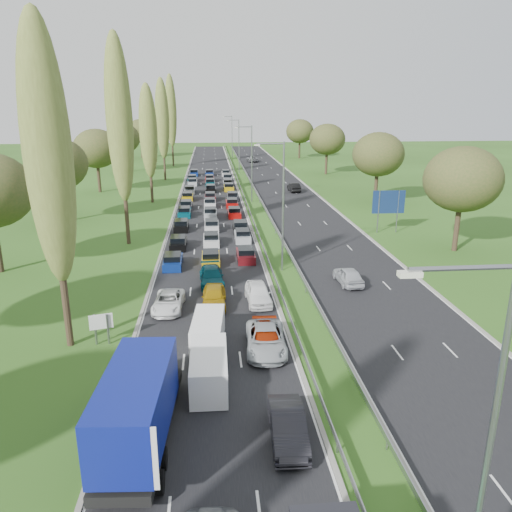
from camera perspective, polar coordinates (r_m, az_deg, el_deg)
name	(u,v)px	position (r m, az deg, el deg)	size (l,w,h in m)	color
ground	(251,200)	(83.26, -0.60, 6.47)	(260.00, 260.00, 0.00)	#294A17
near_carriageway	(210,198)	(85.46, -5.28, 6.67)	(10.50, 215.00, 0.04)	black
far_carriageway	(289,196)	(86.49, 3.76, 6.83)	(10.50, 215.00, 0.04)	black
central_reservation	(250,194)	(85.62, -0.73, 7.13)	(2.36, 215.00, 0.32)	gray
lamp_columns	(252,164)	(80.40, -0.49, 10.42)	(0.18, 140.18, 12.00)	gray
poplar_row	(138,126)	(70.47, -13.31, 14.27)	(2.80, 127.80, 22.44)	#2D2116
woodland_left	(49,167)	(67.68, -22.62, 9.34)	(8.00, 166.00, 11.10)	#2D2116
woodland_right	(398,160)	(73.45, 15.88, 10.49)	(8.00, 153.00, 11.10)	#2D2116
traffic_queue_fill	(210,200)	(80.38, -5.27, 6.34)	(9.10, 69.34, 0.80)	navy
near_car_2	(169,302)	(38.87, -9.97, -5.16)	(2.17, 4.71, 1.31)	white
near_car_7	(212,277)	(43.70, -5.10, -2.35)	(2.03, 4.99, 1.45)	#043D49
near_car_8	(214,297)	(39.02, -4.82, -4.66)	(1.86, 4.61, 1.57)	#A9800B
near_car_9	(288,427)	(24.56, 3.67, -18.88)	(1.59, 4.57, 1.50)	black
near_car_10	(266,340)	(32.23, 1.13, -9.53)	(2.49, 5.40, 1.50)	#AAB0B3
near_car_11	(266,340)	(32.32, 1.21, -9.56)	(1.94, 4.77, 1.38)	#992709
near_car_12	(258,293)	(39.57, 0.25, -4.28)	(1.86, 4.62, 1.58)	white
far_car_0	(348,276)	(44.43, 10.50, -2.21)	(1.78, 4.41, 1.50)	#AFB3B9
far_car_1	(294,187)	(91.03, 4.35, 7.83)	(1.64, 4.71, 1.55)	black
far_car_2	(252,159)	(139.46, -0.43, 11.05)	(2.64, 5.72, 1.59)	slate
blue_lorry	(140,402)	(24.34, -13.13, -15.96)	(2.66, 9.57, 4.04)	black
white_van_front	(209,367)	(28.67, -5.39, -12.56)	(2.00, 5.10, 2.05)	white
white_van_rear	(208,330)	(33.06, -5.51, -8.44)	(1.91, 4.87, 1.96)	white
info_sign	(101,325)	(34.30, -17.26, -7.53)	(1.47, 0.50, 2.10)	gray
direction_sign	(389,204)	(62.93, 14.91, 5.78)	(4.00, 0.16, 5.20)	gray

